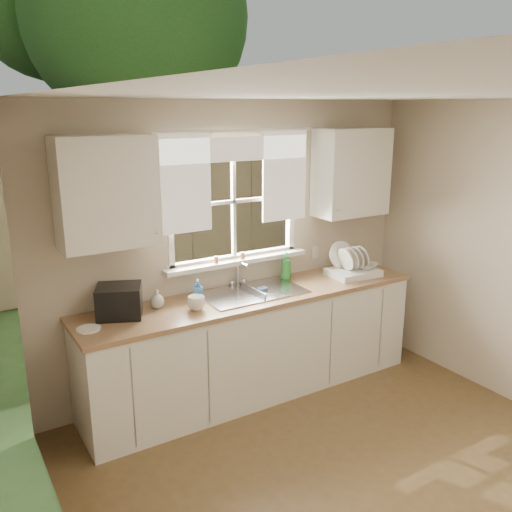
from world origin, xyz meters
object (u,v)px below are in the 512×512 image
soap_bottle_a (286,266)px  black_appliance (119,301)px  dish_rack (352,268)px  cup (196,303)px

soap_bottle_a → black_appliance: 1.59m
dish_rack → black_appliance: dish_rack is taller
dish_rack → cup: (-1.64, -0.05, -0.02)m
cup → black_appliance: black_appliance is taller
dish_rack → cup: bearing=-178.4°
soap_bottle_a → cup: soap_bottle_a is taller
soap_bottle_a → cup: size_ratio=1.82×
dish_rack → black_appliance: bearing=176.3°
soap_bottle_a → cup: bearing=174.2°
soap_bottle_a → cup: 1.08m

